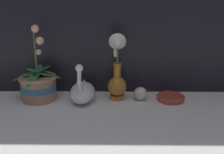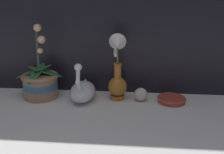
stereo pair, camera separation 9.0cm
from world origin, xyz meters
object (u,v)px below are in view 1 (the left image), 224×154
(amber_dish, at_px, (171,97))
(glass_sphere, at_px, (140,94))
(orchid_potted_plant, at_px, (38,84))
(blue_vase, at_px, (117,75))
(swan_figurine, at_px, (82,91))

(amber_dish, bearing_deg, glass_sphere, 179.26)
(orchid_potted_plant, bearing_deg, glass_sphere, -0.60)
(orchid_potted_plant, xyz_separation_m, amber_dish, (0.64, -0.01, -0.06))
(orchid_potted_plant, xyz_separation_m, blue_vase, (0.38, -0.00, 0.05))
(swan_figurine, relative_size, glass_sphere, 3.36)
(orchid_potted_plant, distance_m, glass_sphere, 0.49)
(orchid_potted_plant, height_order, glass_sphere, orchid_potted_plant)
(orchid_potted_plant, relative_size, swan_figurine, 1.68)
(swan_figurine, height_order, glass_sphere, swan_figurine)
(amber_dish, bearing_deg, swan_figurine, -178.32)
(amber_dish, bearing_deg, orchid_potted_plant, 179.37)
(swan_figurine, bearing_deg, blue_vase, 5.94)
(orchid_potted_plant, height_order, blue_vase, orchid_potted_plant)
(blue_vase, distance_m, glass_sphere, 0.15)
(orchid_potted_plant, relative_size, blue_vase, 1.11)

